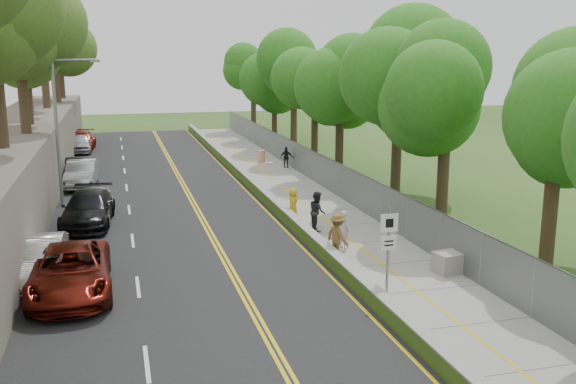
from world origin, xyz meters
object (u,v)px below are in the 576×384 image
Objects in this scene: streetlight at (61,121)px; person_far at (286,157)px; signpost at (389,241)px; painter_0 at (293,203)px; construction_barrel at (262,156)px; car_1 at (39,260)px; car_2 at (70,271)px; concrete_block at (450,262)px.

streetlight is 17.21m from person_far.
signpost reaches higher than painter_0.
painter_0 is at bearing -97.52° from construction_barrel.
construction_barrel is at bearing 61.37° from car_1.
streetlight is 14.63m from car_2.
streetlight is 5.22× the size of painter_0.
person_far is (1.20, -2.86, 0.30)m from construction_barrel.
streetlight reaches higher than car_2.
painter_0 is (-2.25, -17.04, 0.30)m from construction_barrel.
signpost is at bearing -155.06° from concrete_block.
streetlight is 20.72m from signpost.
streetlight is 8.65× the size of construction_barrel.
person_far is at bearing 82.87° from signpost.
construction_barrel is (1.95, 28.04, -1.45)m from signpost.
car_2 is (1.03, -14.09, -3.79)m from streetlight.
construction_barrel is 0.79× the size of concrete_block.
signpost is at bearing -93.98° from construction_barrel.
concrete_block is 15.22m from car_1.
person_far is at bearing -6.92° from painter_0.
painter_0 is at bearing 30.85° from car_1.
person_far is at bearing 90.24° from concrete_block.
concrete_block is at bearing -87.19° from construction_barrel.
car_2 is at bearing -116.33° from construction_barrel.
car_1 is (-0.14, -12.40, -3.82)m from streetlight.
streetlight reaches higher than concrete_block.
signpost is 2.02× the size of painter_0.
person_far is (14.80, 20.57, -0.01)m from car_1.
person_far is (-0.10, 23.67, 0.37)m from concrete_block.
streetlight reaches higher than car_1.
concrete_block is at bearing -152.72° from painter_0.
painter_0 is (10.18, 8.07, -0.04)m from car_2.
person_far is (3.45, 14.19, -0.01)m from painter_0.
streetlight is at bearing 124.08° from signpost.
signpost is 25.40m from person_far.
concrete_block is (3.25, 1.51, -1.52)m from signpost.
person_far is (14.66, 8.16, -3.83)m from streetlight.
car_1 is 25.34m from person_far.
signpost reaches higher than car_2.
construction_barrel is at bearing 62.63° from car_2.
streetlight is at bearing 68.51° from painter_0.
streetlight is 17.88m from construction_barrel.
car_2 is (-12.43, -25.12, 0.34)m from construction_barrel.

